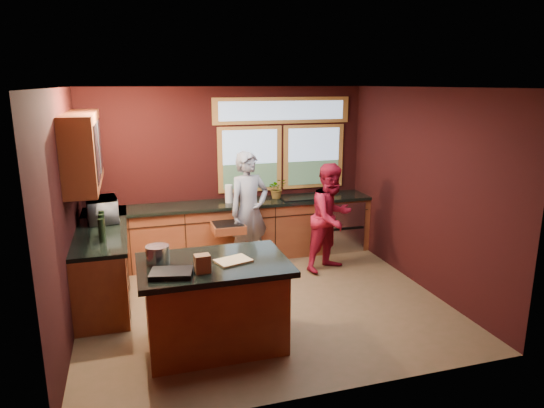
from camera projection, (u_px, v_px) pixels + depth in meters
name	position (u px, v px, depth m)	size (l,w,h in m)	color
floor	(263.00, 302.00, 6.26)	(4.50, 4.50, 0.00)	brown
room_shell	(208.00, 163.00, 5.96)	(4.52, 4.02, 2.71)	black
back_counter	(246.00, 229.00, 7.78)	(4.50, 0.64, 0.93)	maroon
left_counter	(103.00, 261.00, 6.39)	(0.64, 2.30, 0.93)	maroon
island	(215.00, 303.00, 5.14)	(1.55, 1.05, 0.95)	maroon
person_grey	(249.00, 211.00, 7.20)	(0.65, 0.43, 1.79)	slate
person_red	(331.00, 217.00, 7.18)	(0.79, 0.61, 1.62)	maroon
microwave	(103.00, 210.00, 6.53)	(0.57, 0.39, 0.32)	#999999
potted_plant	(277.00, 188.00, 7.83)	(0.30, 0.26, 0.33)	#999999
paper_towel	(229.00, 194.00, 7.56)	(0.12, 0.12, 0.28)	white
cutting_board	(233.00, 261.00, 5.03)	(0.35, 0.25, 0.02)	tan
stock_pot	(158.00, 254.00, 4.99)	(0.24, 0.24, 0.18)	silver
paper_bag	(202.00, 264.00, 4.73)	(0.15, 0.12, 0.18)	brown
black_tray	(171.00, 273.00, 4.66)	(0.40, 0.28, 0.05)	black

